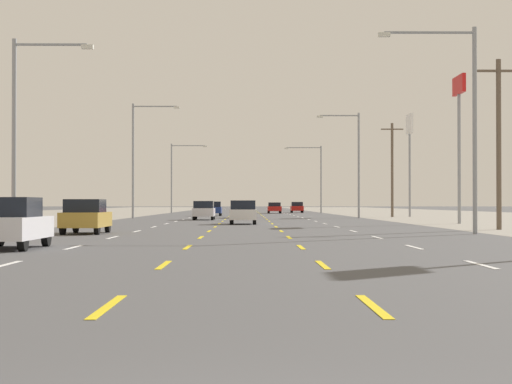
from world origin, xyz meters
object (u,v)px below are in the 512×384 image
(hatchback_center_turn_mid, at_px, (243,212))
(streetlight_left_row_0, at_px, (22,121))
(hatchback_far_left_nearest, at_px, (10,223))
(pole_sign_right_row_2, at_px, (410,136))
(hatchback_far_left_near, at_px, (86,216))
(sedan_inner_right_farthest, at_px, (274,208))
(hatchback_inner_left_farther, at_px, (213,209))
(streetlight_right_row_0, at_px, (464,113))
(streetlight_left_row_1, at_px, (138,152))
(hatchback_inner_left_midfar, at_px, (204,210))
(streetlight_right_row_1, at_px, (355,157))
(hatchback_far_right_distant_a, at_px, (297,207))
(streetlight_left_row_2, at_px, (176,172))
(streetlight_right_row_2, at_px, (317,173))
(sedan_center_turn_far, at_px, (244,210))
(pole_sign_right_row_1, at_px, (459,110))

(hatchback_center_turn_mid, distance_m, streetlight_left_row_0, 20.77)
(hatchback_far_left_nearest, relative_size, pole_sign_right_row_2, 0.38)
(hatchback_far_left_near, relative_size, sedan_inner_right_farthest, 0.87)
(hatchback_inner_left_farther, xyz_separation_m, streetlight_right_row_0, (13.18, -53.74, 4.58))
(streetlight_right_row_0, distance_m, streetlight_left_row_1, 43.50)
(hatchback_inner_left_midfar, bearing_deg, pole_sign_right_row_2, 38.62)
(hatchback_far_left_nearest, xyz_separation_m, hatchback_center_turn_mid, (6.82, 29.90, 0.00))
(streetlight_left_row_0, xyz_separation_m, streetlight_right_row_1, (19.55, 38.93, 0.51))
(hatchback_far_left_nearest, bearing_deg, hatchback_far_right_distant_a, 81.54)
(hatchback_center_turn_mid, height_order, hatchback_inner_left_farther, same)
(streetlight_right_row_0, relative_size, streetlight_left_row_1, 0.89)
(hatchback_far_left_near, distance_m, hatchback_inner_left_farther, 53.15)
(hatchback_inner_left_farther, distance_m, hatchback_far_right_distant_a, 31.35)
(hatchback_far_right_distant_a, xyz_separation_m, streetlight_right_row_0, (2.50, -83.22, 4.58))
(streetlight_left_row_0, distance_m, streetlight_right_row_0, 19.46)
(hatchback_far_right_distant_a, height_order, streetlight_left_row_2, streetlight_left_row_2)
(streetlight_right_row_2, bearing_deg, pole_sign_right_row_2, -76.85)
(pole_sign_right_row_2, xyz_separation_m, streetlight_right_row_1, (-6.73, -9.17, -2.62))
(hatchback_far_right_distant_a, height_order, streetlight_left_row_0, streetlight_left_row_0)
(sedan_center_turn_far, bearing_deg, pole_sign_right_row_1, -56.91)
(pole_sign_right_row_2, bearing_deg, hatchback_inner_left_farther, 164.23)
(pole_sign_right_row_1, bearing_deg, hatchback_center_turn_mid, -175.78)
(hatchback_far_left_near, relative_size, sedan_center_turn_far, 0.87)
(streetlight_right_row_1, bearing_deg, hatchback_far_left_near, -113.85)
(hatchback_inner_left_midfar, xyz_separation_m, sedan_inner_right_farthest, (7.19, 44.15, -0.03))
(streetlight_right_row_1, bearing_deg, pole_sign_right_row_1, -77.43)
(hatchback_far_right_distant_a, relative_size, streetlight_right_row_2, 0.43)
(sedan_center_turn_far, distance_m, hatchback_inner_left_farther, 13.10)
(streetlight_right_row_1, height_order, streetlight_left_row_2, streetlight_right_row_1)
(hatchback_inner_left_farther, relative_size, streetlight_right_row_2, 0.43)
(hatchback_inner_left_midfar, distance_m, streetlight_right_row_1, 15.57)
(hatchback_far_left_near, height_order, hatchback_far_right_distant_a, same)
(pole_sign_right_row_2, distance_m, streetlight_right_row_1, 11.67)
(hatchback_far_right_distant_a, bearing_deg, streetlight_right_row_1, -86.65)
(hatchback_center_turn_mid, bearing_deg, streetlight_right_row_0, -61.22)
(sedan_center_turn_far, bearing_deg, streetlight_left_row_1, -167.34)
(hatchback_far_left_nearest, xyz_separation_m, streetlight_right_row_0, (16.66, 11.97, 4.58))
(sedan_center_turn_far, distance_m, streetlight_left_row_2, 38.27)
(streetlight_left_row_2, bearing_deg, streetlight_left_row_1, -90.21)
(hatchback_center_turn_mid, relative_size, hatchback_far_right_distant_a, 1.00)
(sedan_center_turn_far, relative_size, hatchback_far_right_distant_a, 1.15)
(hatchback_inner_left_midfar, distance_m, pole_sign_right_row_1, 23.05)
(hatchback_inner_left_midfar, relative_size, streetlight_right_row_0, 0.43)
(hatchback_far_left_nearest, relative_size, hatchback_far_left_near, 1.00)
(streetlight_right_row_0, bearing_deg, sedan_inner_right_farthest, 94.44)
(streetlight_right_row_2, bearing_deg, sedan_center_turn_far, -104.82)
(hatchback_center_turn_mid, bearing_deg, pole_sign_right_row_2, 61.08)
(streetlight_right_row_0, bearing_deg, streetlight_left_row_0, 180.00)
(hatchback_far_left_near, distance_m, hatchback_inner_left_midfar, 31.66)
(sedan_inner_right_farthest, xyz_separation_m, pole_sign_right_row_2, (12.75, -28.22, 7.36))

